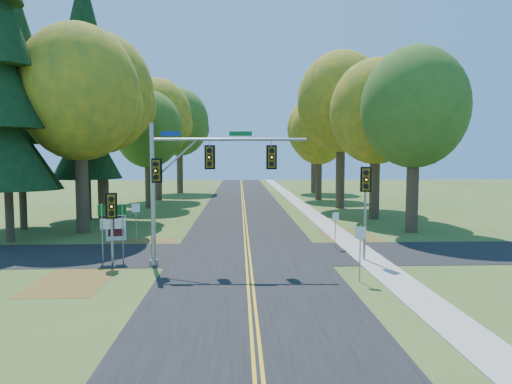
{
  "coord_description": "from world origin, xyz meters",
  "views": [
    {
      "loc": [
        -0.45,
        -22.21,
        5.24
      ],
      "look_at": [
        0.52,
        3.93,
        3.2
      ],
      "focal_mm": 32.0,
      "sensor_mm": 36.0,
      "label": 1
    }
  ],
  "objects_px": {
    "traffic_mast": "(191,175)",
    "info_kiosk": "(116,227)",
    "east_signal_pole": "(366,190)",
    "route_sign_cluster": "(112,220)"
  },
  "relations": [
    {
      "from": "traffic_mast",
      "to": "east_signal_pole",
      "type": "distance_m",
      "value": 8.57
    },
    {
      "from": "traffic_mast",
      "to": "route_sign_cluster",
      "type": "height_order",
      "value": "traffic_mast"
    },
    {
      "from": "east_signal_pole",
      "to": "info_kiosk",
      "type": "height_order",
      "value": "east_signal_pole"
    },
    {
      "from": "east_signal_pole",
      "to": "route_sign_cluster",
      "type": "relative_size",
      "value": 1.62
    },
    {
      "from": "route_sign_cluster",
      "to": "info_kiosk",
      "type": "xyz_separation_m",
      "value": [
        -1.39,
        5.78,
        -1.22
      ]
    },
    {
      "from": "route_sign_cluster",
      "to": "info_kiosk",
      "type": "bearing_deg",
      "value": 88.47
    },
    {
      "from": "traffic_mast",
      "to": "east_signal_pole",
      "type": "relative_size",
      "value": 1.59
    },
    {
      "from": "traffic_mast",
      "to": "info_kiosk",
      "type": "height_order",
      "value": "traffic_mast"
    },
    {
      "from": "east_signal_pole",
      "to": "route_sign_cluster",
      "type": "xyz_separation_m",
      "value": [
        -12.57,
        0.48,
        -1.53
      ]
    },
    {
      "from": "traffic_mast",
      "to": "info_kiosk",
      "type": "bearing_deg",
      "value": 130.42
    }
  ]
}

